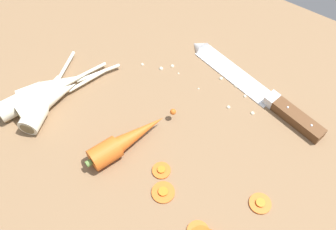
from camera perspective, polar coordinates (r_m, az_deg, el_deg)
The scene contains 11 objects.
ground_plane at distance 75.27cm, azimuth 0.88°, elevation -0.49°, with size 120.00×90.00×4.00cm, color brown.
chefs_knife at distance 79.09cm, azimuth 12.52°, elevation 4.68°, with size 34.53×11.37×4.18cm.
whole_carrot at distance 68.07cm, azimuth -6.56°, elevation -3.97°, with size 8.81×18.96×4.20cm.
parsnip_front at distance 78.32cm, azimuth -19.78°, elevation 2.89°, with size 9.84×23.12×4.00cm.
parsnip_mid_left at distance 76.87cm, azimuth -18.03°, elevation 2.34°, with size 7.54×19.37×4.00cm.
parsnip_mid_right at distance 78.57cm, azimuth -17.40°, elevation 4.12°, with size 11.85×20.33×4.00cm.
parsnip_back at distance 76.99cm, azimuth -18.73°, elevation 2.14°, with size 9.63×20.96×4.00cm.
carrot_slice_stray_near at distance 66.13cm, azimuth 14.12°, elevation -13.09°, with size 3.82×3.82×0.70cm.
carrot_slice_stray_mid at distance 66.74cm, azimuth -1.03°, elevation -8.51°, with size 3.37×3.37×0.70cm.
carrot_slice_stray_far at distance 65.00cm, azimuth -0.75°, elevation -11.82°, with size 4.08×4.08×0.70cm.
mince_crumbs at distance 78.21cm, azimuth 6.42°, elevation 4.92°, with size 26.76×7.35×0.89cm.
Camera 1 is at (23.41, -35.26, 60.24)cm, focal length 39.32 mm.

